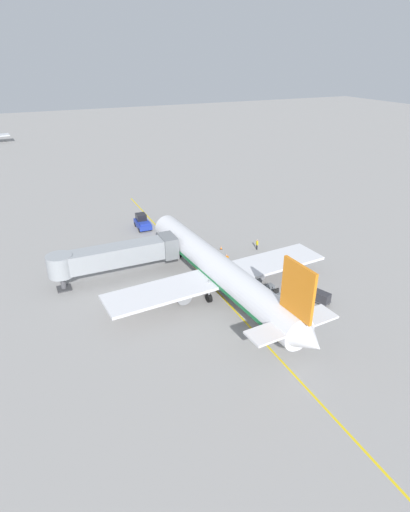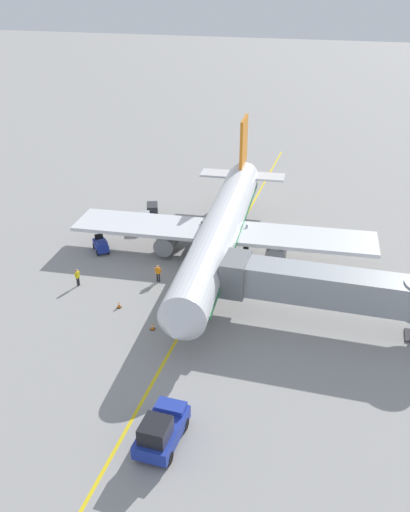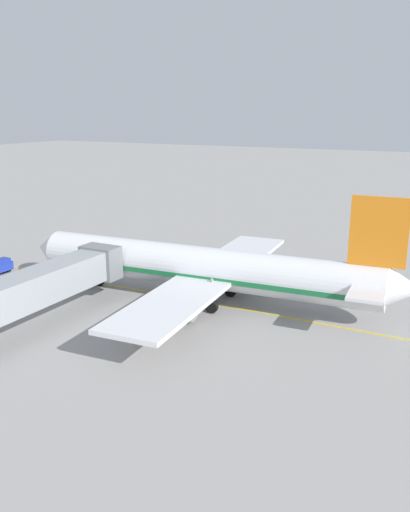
# 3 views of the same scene
# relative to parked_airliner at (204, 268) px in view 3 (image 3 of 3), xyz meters

# --- Properties ---
(ground_plane) EXTENTS (400.00, 400.00, 0.00)m
(ground_plane) POSITION_rel_parked_airliner_xyz_m (-0.14, 1.94, -3.19)
(ground_plane) COLOR gray
(gate_lead_in_line) EXTENTS (0.24, 80.00, 0.01)m
(gate_lead_in_line) POSITION_rel_parked_airliner_xyz_m (-0.14, 1.94, -3.18)
(gate_lead_in_line) COLOR gold
(gate_lead_in_line) RESTS_ON ground
(parked_airliner) EXTENTS (30.31, 37.35, 10.63)m
(parked_airliner) POSITION_rel_parked_airliner_xyz_m (0.00, 0.00, 0.00)
(parked_airliner) COLOR silver
(parked_airliner) RESTS_ON ground
(jet_bridge) EXTENTS (17.39, 3.50, 4.98)m
(jet_bridge) POSITION_rel_parked_airliner_xyz_m (-11.18, 8.89, 0.27)
(jet_bridge) COLOR #93999E
(jet_bridge) RESTS_ON ground
(baggage_tug_lead) EXTENTS (2.48, 2.71, 1.62)m
(baggage_tug_lead) POSITION_rel_parked_airliner_xyz_m (12.18, 1.87, -2.47)
(baggage_tug_lead) COLOR #1E339E
(baggage_tug_lead) RESTS_ON ground
(baggage_tug_trailing) EXTENTS (1.34, 2.53, 1.62)m
(baggage_tug_trailing) POSITION_rel_parked_airliner_xyz_m (5.62, -4.17, -2.47)
(baggage_tug_trailing) COLOR slate
(baggage_tug_trailing) RESTS_ON ground
(baggage_cart_front) EXTENTS (2.00, 2.95, 1.58)m
(baggage_cart_front) POSITION_rel_parked_airliner_xyz_m (10.15, -5.04, -2.24)
(baggage_cart_front) COLOR #4C4C51
(baggage_cart_front) RESTS_ON ground
(baggage_cart_second_in_train) EXTENTS (2.00, 2.95, 1.58)m
(baggage_cart_second_in_train) POSITION_rel_parked_airliner_xyz_m (10.28, -7.98, -2.24)
(baggage_cart_second_in_train) COLOR #4C4C51
(baggage_cart_second_in_train) RESTS_ON ground
(ground_crew_wing_walker) EXTENTS (0.72, 0.25, 1.69)m
(ground_crew_wing_walker) POSITION_rel_parked_airliner_xyz_m (4.40, 6.12, -2.23)
(ground_crew_wing_walker) COLOR #232328
(ground_crew_wing_walker) RESTS_ON ground
(ground_crew_loader) EXTENTS (0.31, 0.73, 1.69)m
(ground_crew_loader) POSITION_rel_parked_airliner_xyz_m (11.19, 8.84, -2.23)
(ground_crew_loader) COLOR #232328
(ground_crew_loader) RESTS_ON ground
(safety_cone_nose_left) EXTENTS (0.36, 0.36, 0.59)m
(safety_cone_nose_left) POSITION_rel_parked_airliner_xyz_m (2.16, 13.56, -2.90)
(safety_cone_nose_left) COLOR black
(safety_cone_nose_left) RESTS_ON ground
(safety_cone_nose_right) EXTENTS (0.36, 0.36, 0.59)m
(safety_cone_nose_right) POSITION_rel_parked_airliner_xyz_m (6.09, 11.27, -2.90)
(safety_cone_nose_right) COLOR black
(safety_cone_nose_right) RESTS_ON ground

